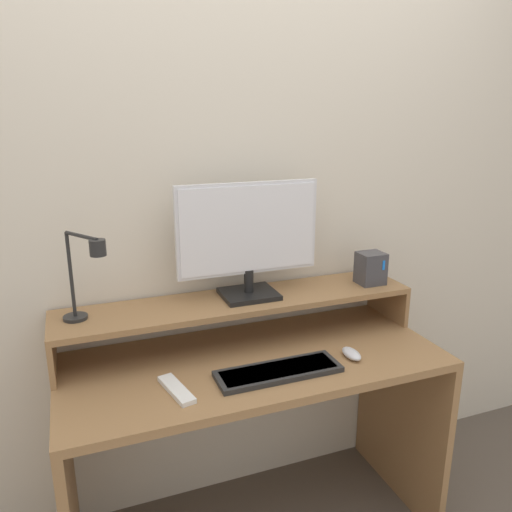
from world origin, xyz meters
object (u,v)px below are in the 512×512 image
(router_dock, at_px, (371,268))
(desk_lamp, at_px, (85,273))
(monitor, at_px, (248,237))
(mouse, at_px, (351,354))
(keyboard, at_px, (279,371))
(remote_control, at_px, (176,389))

(router_dock, bearing_deg, desk_lamp, -178.61)
(monitor, height_order, mouse, monitor)
(monitor, xyz_separation_m, mouse, (0.28, -0.29, -0.38))
(desk_lamp, distance_m, router_dock, 1.09)
(keyboard, height_order, mouse, mouse)
(remote_control, bearing_deg, keyboard, -2.04)
(router_dock, bearing_deg, monitor, 175.71)
(monitor, relative_size, keyboard, 1.27)
(router_dock, bearing_deg, remote_control, -163.48)
(desk_lamp, height_order, mouse, desk_lamp)
(mouse, bearing_deg, monitor, 133.79)
(keyboard, relative_size, mouse, 4.28)
(desk_lamp, relative_size, keyboard, 0.72)
(desk_lamp, bearing_deg, monitor, 6.41)
(desk_lamp, xyz_separation_m, remote_control, (0.23, -0.23, -0.34))
(monitor, height_order, router_dock, monitor)
(desk_lamp, height_order, keyboard, desk_lamp)
(router_dock, relative_size, keyboard, 0.31)
(desk_lamp, bearing_deg, keyboard, -22.87)
(mouse, bearing_deg, router_dock, 47.79)
(router_dock, height_order, mouse, router_dock)
(monitor, relative_size, router_dock, 4.17)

